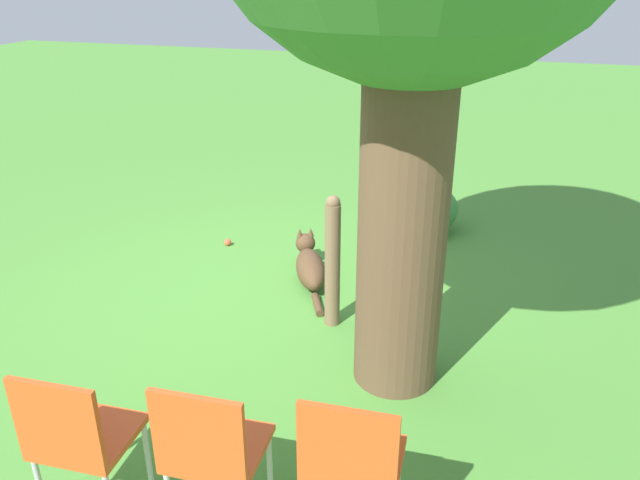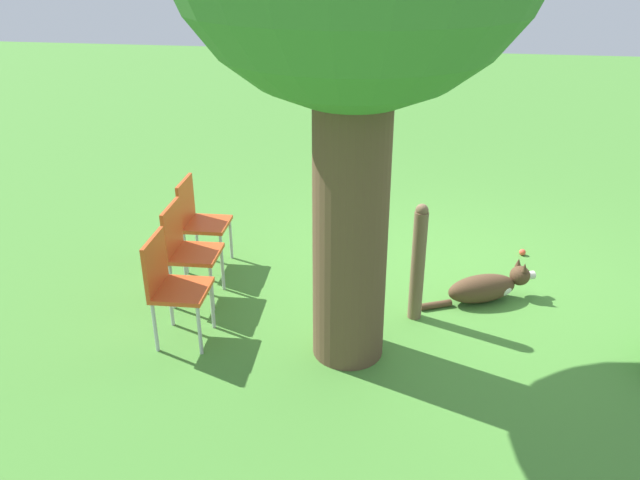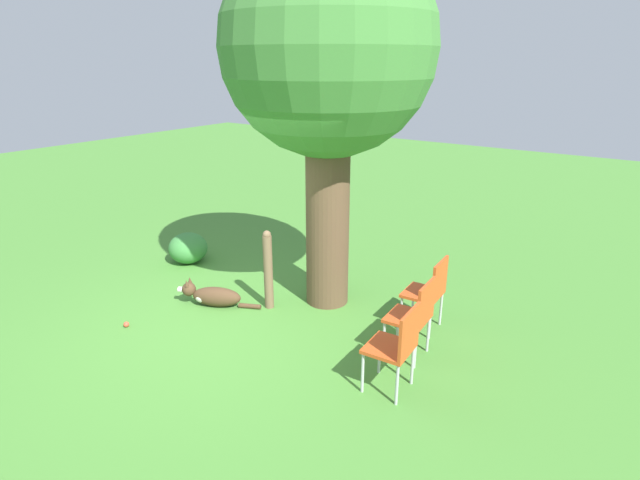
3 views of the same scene
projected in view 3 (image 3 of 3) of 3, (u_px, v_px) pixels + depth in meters
ground_plane at (235, 325)px, 6.14m from camera, size 30.00×30.00×0.00m
oak_tree at (328, 56)px, 5.70m from camera, size 2.51×2.51×4.46m
dog at (212, 296)px, 6.58m from camera, size 1.05×0.56×0.36m
fence_post at (268, 269)px, 6.39m from camera, size 0.12×0.12×1.06m
red_chair_0 at (397, 343)px, 4.74m from camera, size 0.44×0.46×0.91m
red_chair_1 at (415, 313)px, 5.30m from camera, size 0.44×0.46×0.91m
red_chair_2 at (430, 289)px, 5.86m from camera, size 0.44×0.46×0.91m
tennis_ball at (126, 324)px, 6.07m from camera, size 0.07×0.07×0.07m
low_shrub at (188, 248)px, 7.95m from camera, size 0.61×0.61×0.49m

